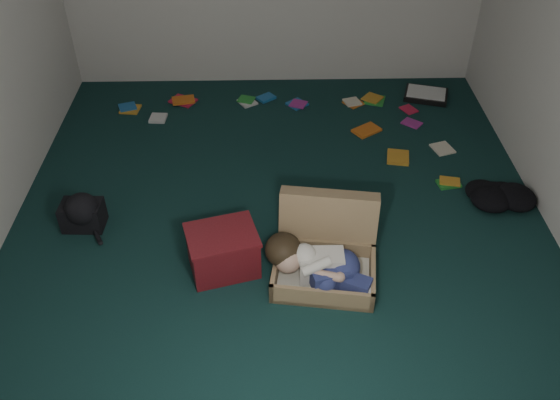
{
  "coord_description": "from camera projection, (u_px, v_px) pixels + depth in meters",
  "views": [
    {
      "loc": [
        -0.07,
        -3.31,
        2.96
      ],
      "look_at": [
        0.0,
        -0.15,
        0.35
      ],
      "focal_mm": 38.0,
      "sensor_mm": 36.0,
      "label": 1
    }
  ],
  "objects": [
    {
      "name": "wall_front",
      "position": [
        295.0,
        390.0,
        1.87
      ],
      "size": [
        4.5,
        0.0,
        4.5
      ],
      "primitive_type": "plane",
      "rotation": [
        -1.57,
        0.0,
        0.0
      ],
      "color": "silver",
      "rests_on": "ground"
    },
    {
      "name": "suitcase",
      "position": [
        326.0,
        251.0,
        4.0
      ],
      "size": [
        0.76,
        0.75,
        0.49
      ],
      "rotation": [
        0.0,
        0.0,
        -0.15
      ],
      "color": "#A08158",
      "rests_on": "floor"
    },
    {
      "name": "maroon_bin",
      "position": [
        223.0,
        251.0,
        3.98
      ],
      "size": [
        0.54,
        0.47,
        0.32
      ],
      "rotation": [
        0.0,
        0.0,
        0.27
      ],
      "color": "maroon",
      "rests_on": "floor"
    },
    {
      "name": "paper_tray",
      "position": [
        426.0,
        95.0,
        5.88
      ],
      "size": [
        0.48,
        0.41,
        0.06
      ],
      "rotation": [
        0.0,
        0.0,
        -0.29
      ],
      "color": "black",
      "rests_on": "floor"
    },
    {
      "name": "clothing_pile",
      "position": [
        497.0,
        194.0,
        4.6
      ],
      "size": [
        0.42,
        0.34,
        0.13
      ],
      "primitive_type": null,
      "rotation": [
        0.0,
        0.0,
        0.0
      ],
      "color": "black",
      "rests_on": "floor"
    },
    {
      "name": "backpack",
      "position": [
        83.0,
        214.0,
        4.35
      ],
      "size": [
        0.38,
        0.31,
        0.22
      ],
      "primitive_type": null,
      "rotation": [
        0.0,
        0.0,
        -0.04
      ],
      "color": "black",
      "rests_on": "floor"
    },
    {
      "name": "floor",
      "position": [
        280.0,
        223.0,
        4.44
      ],
      "size": [
        4.5,
        4.5,
        0.0
      ],
      "primitive_type": "plane",
      "color": "#0E2A28",
      "rests_on": "ground"
    },
    {
      "name": "book_scatter",
      "position": [
        317.0,
        119.0,
        5.56
      ],
      "size": [
        3.03,
        1.65,
        0.02
      ],
      "color": "orange",
      "rests_on": "floor"
    },
    {
      "name": "person",
      "position": [
        317.0,
        264.0,
        3.85
      ],
      "size": [
        0.71,
        0.43,
        0.31
      ],
      "rotation": [
        0.0,
        0.0,
        -0.15
      ],
      "color": "white",
      "rests_on": "suitcase"
    }
  ]
}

